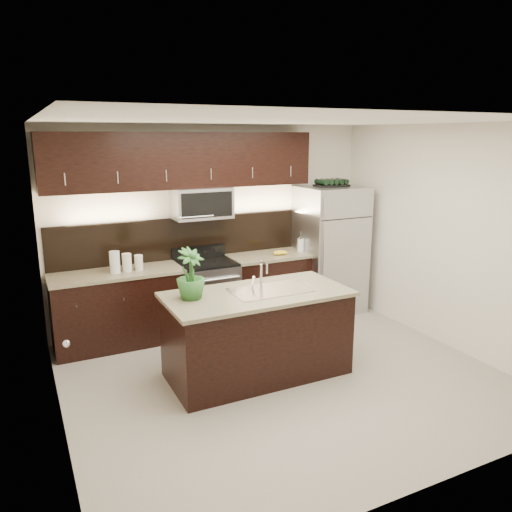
{
  "coord_description": "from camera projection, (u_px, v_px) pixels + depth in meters",
  "views": [
    {
      "loc": [
        -2.45,
        -4.32,
        2.56
      ],
      "look_at": [
        -0.07,
        0.55,
        1.24
      ],
      "focal_mm": 35.0,
      "sensor_mm": 36.0,
      "label": 1
    }
  ],
  "objects": [
    {
      "name": "counter_run",
      "position": [
        192.0,
        297.0,
        6.6
      ],
      "size": [
        3.51,
        0.65,
        0.94
      ],
      "color": "black",
      "rests_on": "ground"
    },
    {
      "name": "island",
      "position": [
        257.0,
        334.0,
        5.39
      ],
      "size": [
        1.96,
        0.96,
        0.94
      ],
      "color": "black",
      "rests_on": "ground"
    },
    {
      "name": "plant",
      "position": [
        190.0,
        274.0,
        5.02
      ],
      "size": [
        0.39,
        0.39,
        0.52
      ],
      "primitive_type": "imported",
      "rotation": [
        0.0,
        0.0,
        0.44
      ],
      "color": "#295E25",
      "rests_on": "island"
    },
    {
      "name": "sink_faucet",
      "position": [
        269.0,
        289.0,
        5.35
      ],
      "size": [
        0.84,
        0.5,
        0.28
      ],
      "color": "silver",
      "rests_on": "island"
    },
    {
      "name": "ground",
      "position": [
        284.0,
        377.0,
        5.43
      ],
      "size": [
        4.5,
        4.5,
        0.0
      ],
      "primitive_type": "plane",
      "color": "gray",
      "rests_on": "ground"
    },
    {
      "name": "refrigerator",
      "position": [
        329.0,
        249.0,
        7.34
      ],
      "size": [
        0.89,
        0.8,
        1.85
      ],
      "primitive_type": "cube",
      "color": "#B2B2B7",
      "rests_on": "ground"
    },
    {
      "name": "wine_rack",
      "position": [
        332.0,
        183.0,
        7.11
      ],
      "size": [
        0.46,
        0.28,
        0.11
      ],
      "color": "black",
      "rests_on": "refrigerator"
    },
    {
      "name": "room_walls",
      "position": [
        278.0,
        225.0,
        4.95
      ],
      "size": [
        4.52,
        4.02,
        2.71
      ],
      "color": "beige",
      "rests_on": "ground"
    },
    {
      "name": "french_press",
      "position": [
        301.0,
        244.0,
        7.11
      ],
      "size": [
        0.1,
        0.1,
        0.29
      ],
      "rotation": [
        0.0,
        0.0,
        0.17
      ],
      "color": "silver",
      "rests_on": "counter_run"
    },
    {
      "name": "bananas",
      "position": [
        276.0,
        253.0,
        6.92
      ],
      "size": [
        0.23,
        0.19,
        0.06
      ],
      "primitive_type": "ellipsoid",
      "rotation": [
        0.0,
        0.0,
        -0.19
      ],
      "color": "yellow",
      "rests_on": "counter_run"
    },
    {
      "name": "upper_fixtures",
      "position": [
        186.0,
        169.0,
        6.34
      ],
      "size": [
        3.49,
        0.4,
        1.66
      ],
      "color": "black",
      "rests_on": "counter_run"
    },
    {
      "name": "canisters",
      "position": [
        124.0,
        262.0,
        6.05
      ],
      "size": [
        0.4,
        0.12,
        0.27
      ],
      "rotation": [
        0.0,
        0.0,
        0.03
      ],
      "color": "silver",
      "rests_on": "counter_run"
    }
  ]
}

